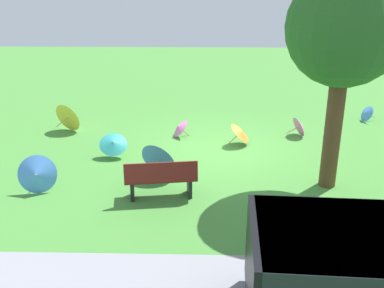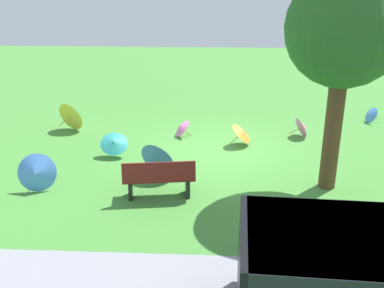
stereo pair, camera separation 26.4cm
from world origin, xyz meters
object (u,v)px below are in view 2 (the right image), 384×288
(shade_tree, at_px, (345,31))
(parasol_blue_0, at_px, (370,115))
(parasol_blue_2, at_px, (36,173))
(parasol_blue_1, at_px, (160,158))
(parasol_pink_0, at_px, (303,127))
(parasol_orange_0, at_px, (243,132))
(parasol_teal_0, at_px, (114,143))
(parasol_yellow_1, at_px, (73,115))
(parasol_pink_1, at_px, (181,127))
(park_bench, at_px, (159,179))

(shade_tree, bearing_deg, parasol_blue_0, -117.21)
(shade_tree, height_order, parasol_blue_2, shade_tree)
(parasol_blue_1, relative_size, parasol_blue_2, 1.14)
(parasol_pink_0, xyz_separation_m, parasol_blue_2, (6.78, 4.06, 0.13))
(parasol_blue_2, bearing_deg, shade_tree, -175.14)
(parasol_orange_0, bearing_deg, parasol_teal_0, 16.91)
(parasol_teal_0, relative_size, parasol_yellow_1, 0.82)
(shade_tree, xyz_separation_m, parasol_pink_1, (3.70, -3.34, -3.29))
(parasol_blue_1, xyz_separation_m, parasol_yellow_1, (3.22, -3.43, 0.01))
(parasol_blue_1, relative_size, parasol_pink_1, 1.48)
(shade_tree, distance_m, parasol_orange_0, 4.54)
(parasol_blue_2, bearing_deg, park_bench, 176.18)
(shade_tree, xyz_separation_m, parasol_yellow_1, (7.21, -3.82, -3.10))
(park_bench, distance_m, shade_tree, 5.03)
(parasol_orange_0, bearing_deg, park_bench, 59.16)
(parasol_blue_1, relative_size, parasol_yellow_1, 1.01)
(shade_tree, xyz_separation_m, parasol_blue_2, (6.72, 0.57, -3.13))
(parasol_teal_0, height_order, parasol_blue_2, parasol_blue_2)
(shade_tree, relative_size, parasol_yellow_1, 4.59)
(park_bench, distance_m, parasol_blue_2, 2.85)
(park_bench, height_order, parasol_yellow_1, parasol_yellow_1)
(parasol_blue_0, xyz_separation_m, parasol_pink_0, (2.54, 1.58, 0.04))
(park_bench, height_order, parasol_pink_1, park_bench)
(parasol_teal_0, distance_m, parasol_yellow_1, 2.89)
(parasol_pink_1, bearing_deg, park_bench, 87.52)
(parasol_teal_0, xyz_separation_m, parasol_yellow_1, (1.82, -2.24, 0.07))
(park_bench, bearing_deg, parasol_orange_0, -120.84)
(parasol_teal_0, bearing_deg, park_bench, 122.97)
(shade_tree, height_order, parasol_pink_0, shade_tree)
(parasol_teal_0, bearing_deg, parasol_blue_2, 58.28)
(shade_tree, xyz_separation_m, parasol_pink_0, (-0.06, -3.49, -3.26))
(shade_tree, xyz_separation_m, parasol_blue_1, (4.00, -0.38, -3.11))
(parasol_yellow_1, bearing_deg, parasol_blue_1, 133.15)
(parasol_pink_1, bearing_deg, parasol_orange_0, 159.97)
(parasol_blue_0, height_order, parasol_orange_0, parasol_orange_0)
(shade_tree, bearing_deg, parasol_teal_0, -16.30)
(parasol_blue_2, xyz_separation_m, parasol_pink_1, (-3.02, -3.91, -0.16))
(parasol_blue_0, bearing_deg, parasol_pink_0, 31.81)
(parasol_orange_0, height_order, parasol_yellow_1, parasol_yellow_1)
(parasol_blue_0, xyz_separation_m, parasol_yellow_1, (9.82, 1.25, 0.21))
(parasol_blue_0, bearing_deg, shade_tree, 62.79)
(parasol_blue_2, height_order, parasol_orange_0, parasol_blue_2)
(parasol_blue_1, relative_size, parasol_orange_0, 1.31)
(shade_tree, distance_m, parasol_blue_0, 6.58)
(parasol_blue_2, bearing_deg, parasol_teal_0, -121.72)
(parasol_yellow_1, bearing_deg, parasol_orange_0, 167.86)
(parasol_pink_1, bearing_deg, parasol_blue_0, -164.68)
(parasol_teal_0, distance_m, parasol_pink_0, 5.78)
(parasol_blue_2, distance_m, parasol_yellow_1, 4.41)
(parasol_pink_0, relative_size, parasol_blue_2, 0.76)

